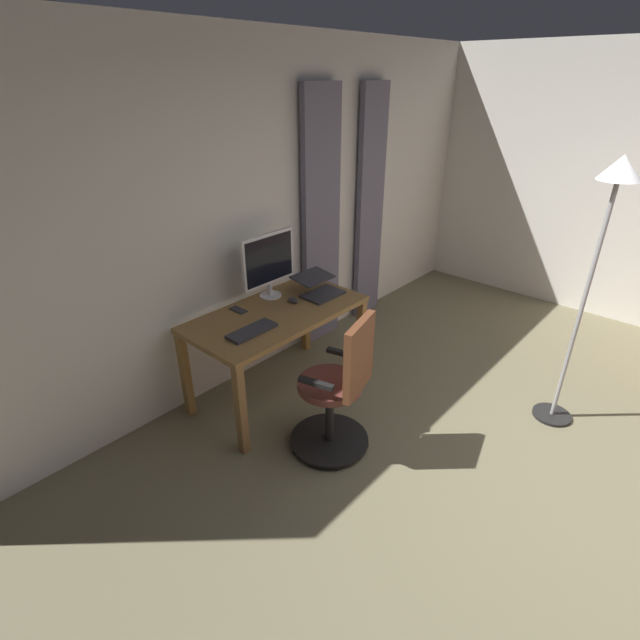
# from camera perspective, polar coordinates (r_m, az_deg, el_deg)

# --- Properties ---
(ground_plane) EXTENTS (7.50, 7.50, 0.00)m
(ground_plane) POSITION_cam_1_polar(r_m,az_deg,el_deg) (3.57, 30.86, -18.77)
(ground_plane) COLOR #746D50
(back_room_partition) EXTENTS (5.77, 0.10, 2.68)m
(back_room_partition) POSITION_cam_1_polar(r_m,az_deg,el_deg) (4.10, -5.58, 12.92)
(back_room_partition) COLOR silver
(back_room_partition) RESTS_ON ground
(curtain_left_panel) EXTENTS (0.38, 0.06, 2.31)m
(curtain_left_panel) POSITION_cam_1_polar(r_m,az_deg,el_deg) (4.96, 6.02, 13.25)
(curtain_left_panel) COLOR slate
(curtain_left_panel) RESTS_ON ground
(curtain_right_panel) EXTENTS (0.46, 0.06, 2.31)m
(curtain_right_panel) POSITION_cam_1_polar(r_m,az_deg,el_deg) (4.40, 0.13, 11.56)
(curtain_right_panel) COLOR slate
(curtain_right_panel) RESTS_ON ground
(desk) EXTENTS (1.40, 0.72, 0.75)m
(desk) POSITION_cam_1_polar(r_m,az_deg,el_deg) (3.68, -5.17, -0.28)
(desk) COLOR olive
(desk) RESTS_ON ground
(office_chair) EXTENTS (0.56, 0.56, 1.03)m
(office_chair) POSITION_cam_1_polar(r_m,az_deg,el_deg) (3.20, 2.27, -8.63)
(office_chair) COLOR black
(office_chair) RESTS_ON ground
(computer_monitor) EXTENTS (0.52, 0.18, 0.52)m
(computer_monitor) POSITION_cam_1_polar(r_m,az_deg,el_deg) (3.79, -6.21, 7.01)
(computer_monitor) COLOR white
(computer_monitor) RESTS_ON desk
(computer_keyboard) EXTENTS (0.37, 0.14, 0.02)m
(computer_keyboard) POSITION_cam_1_polar(r_m,az_deg,el_deg) (3.35, -8.18, -1.30)
(computer_keyboard) COLOR #333338
(computer_keyboard) RESTS_ON desk
(laptop) EXTENTS (0.34, 0.34, 0.15)m
(laptop) POSITION_cam_1_polar(r_m,az_deg,el_deg) (3.89, -0.11, 3.89)
(laptop) COLOR #333338
(laptop) RESTS_ON desk
(computer_mouse) EXTENTS (0.06, 0.10, 0.04)m
(computer_mouse) POSITION_cam_1_polar(r_m,az_deg,el_deg) (3.76, -3.25, 2.37)
(computer_mouse) COLOR #333338
(computer_mouse) RESTS_ON desk
(cell_phone_face_up) EXTENTS (0.07, 0.15, 0.01)m
(cell_phone_face_up) POSITION_cam_1_polar(r_m,az_deg,el_deg) (3.68, -9.79, 1.20)
(cell_phone_face_up) COLOR #333338
(cell_phone_face_up) RESTS_ON desk
(floor_lamp) EXTENTS (0.28, 0.28, 1.94)m
(floor_lamp) POSITION_cam_1_polar(r_m,az_deg,el_deg) (3.55, 30.90, 9.08)
(floor_lamp) COLOR black
(floor_lamp) RESTS_ON ground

